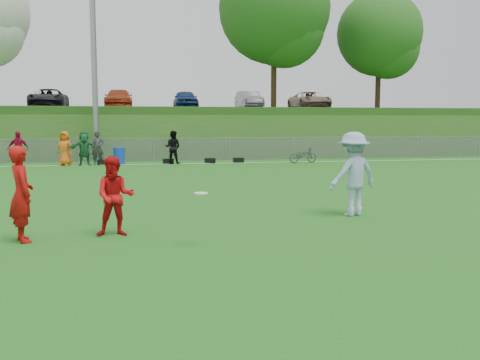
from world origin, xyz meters
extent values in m
plane|color=#156519|center=(0.00, 0.00, 0.00)|extent=(120.00, 120.00, 0.00)
cube|color=white|center=(0.00, 18.00, 0.01)|extent=(60.00, 0.10, 0.01)
cube|color=gray|center=(0.00, 20.00, 0.60)|extent=(58.00, 0.02, 1.20)
cube|color=gray|center=(0.00, 20.00, 1.25)|extent=(58.00, 0.04, 0.04)
cylinder|color=gray|center=(-3.00, 20.80, 6.00)|extent=(0.30, 0.30, 12.00)
cube|color=#204814|center=(0.00, 31.00, 1.50)|extent=(120.00, 18.00, 3.00)
cube|color=black|center=(0.00, 33.00, 3.05)|extent=(120.00, 12.00, 0.10)
cylinder|color=black|center=(8.00, 24.50, 7.25)|extent=(0.36, 0.36, 8.50)
sphere|color=#184C14|center=(8.00, 24.50, 9.38)|extent=(7.14, 7.14, 7.14)
sphere|color=#184C14|center=(8.60, 24.20, 8.10)|extent=(5.10, 5.10, 5.10)
cylinder|color=black|center=(16.00, 26.00, 6.50)|extent=(0.36, 0.36, 7.00)
sphere|color=#184C14|center=(16.00, 26.00, 8.25)|extent=(5.88, 5.88, 5.88)
sphere|color=#184C14|center=(16.60, 25.70, 7.20)|extent=(4.20, 4.20, 4.20)
imported|color=black|center=(-7.00, 32.00, 3.82)|extent=(2.39, 5.18, 1.44)
imported|color=#9F3211|center=(-2.00, 32.00, 3.82)|extent=(2.02, 4.96, 1.44)
imported|color=navy|center=(3.00, 32.00, 3.82)|extent=(1.70, 4.23, 1.44)
imported|color=slate|center=(8.00, 32.00, 3.82)|extent=(1.52, 4.37, 1.44)
imported|color=gray|center=(13.00, 32.00, 3.82)|extent=(2.39, 5.18, 1.44)
imported|color=#A20B2F|center=(-6.51, 18.00, 0.85)|extent=(1.04, 0.54, 1.69)
imported|color=orange|center=(-4.34, 18.00, 0.85)|extent=(0.97, 0.81, 1.69)
imported|color=#1B6834|center=(-3.42, 18.00, 0.85)|extent=(1.63, 0.75, 1.69)
imported|color=#313133|center=(-2.77, 18.00, 0.85)|extent=(0.64, 0.44, 1.69)
imported|color=black|center=(0.95, 18.00, 0.85)|extent=(1.01, 0.91, 1.69)
cube|color=black|center=(-2.55, 18.10, 0.13)|extent=(0.57, 0.32, 0.26)
cube|color=black|center=(0.71, 18.10, 0.13)|extent=(0.58, 0.35, 0.26)
cube|color=black|center=(2.88, 18.10, 0.13)|extent=(0.61, 0.42, 0.26)
cube|color=black|center=(4.40, 18.10, 0.13)|extent=(0.55, 0.29, 0.26)
imported|color=#B20D0C|center=(-3.07, 0.70, 0.87)|extent=(0.64, 0.75, 1.75)
imported|color=red|center=(-1.43, 0.88, 0.76)|extent=(0.76, 0.60, 1.52)
imported|color=#96AED1|center=(3.90, 2.06, 0.97)|extent=(1.41, 1.06, 1.94)
cylinder|color=white|center=(0.06, -0.37, 0.95)|extent=(0.24, 0.24, 0.02)
cylinder|color=#103AAF|center=(-1.75, 18.21, 0.42)|extent=(0.65, 0.65, 0.85)
imported|color=#2F2F31|center=(7.68, 17.30, 0.40)|extent=(1.58, 0.72, 0.80)
camera|label=1|loc=(-1.09, -9.45, 2.19)|focal=40.00mm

